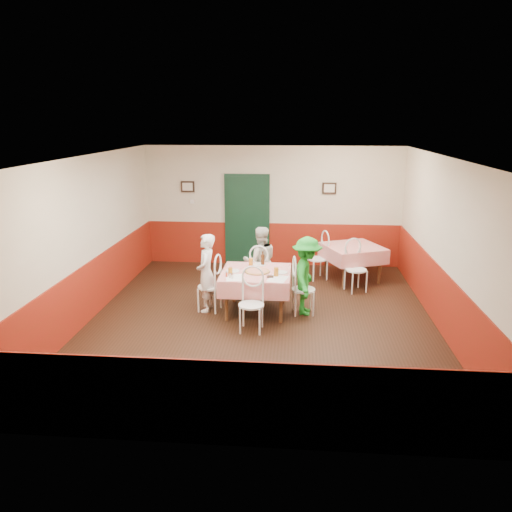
# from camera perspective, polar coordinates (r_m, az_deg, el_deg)

# --- Properties ---
(floor) EXTENTS (7.00, 7.00, 0.00)m
(floor) POSITION_cam_1_polar(r_m,az_deg,el_deg) (8.78, 0.61, -7.29)
(floor) COLOR black
(floor) RESTS_ON ground
(ceiling) EXTENTS (7.00, 7.00, 0.00)m
(ceiling) POSITION_cam_1_polar(r_m,az_deg,el_deg) (8.12, 0.67, 11.25)
(ceiling) COLOR white
(ceiling) RESTS_ON back_wall
(back_wall) EXTENTS (6.00, 0.10, 2.80)m
(back_wall) POSITION_cam_1_polar(r_m,az_deg,el_deg) (11.76, 1.92, 5.68)
(back_wall) COLOR beige
(back_wall) RESTS_ON ground
(front_wall) EXTENTS (6.00, 0.10, 2.80)m
(front_wall) POSITION_cam_1_polar(r_m,az_deg,el_deg) (5.03, -2.37, -7.93)
(front_wall) COLOR beige
(front_wall) RESTS_ON ground
(left_wall) EXTENTS (0.10, 7.00, 2.80)m
(left_wall) POSITION_cam_1_polar(r_m,az_deg,el_deg) (9.07, -18.64, 1.92)
(left_wall) COLOR beige
(left_wall) RESTS_ON ground
(right_wall) EXTENTS (0.10, 7.00, 2.80)m
(right_wall) POSITION_cam_1_polar(r_m,az_deg,el_deg) (8.66, 20.85, 1.11)
(right_wall) COLOR beige
(right_wall) RESTS_ON ground
(wainscot_back) EXTENTS (6.00, 0.03, 1.00)m
(wainscot_back) POSITION_cam_1_polar(r_m,az_deg,el_deg) (11.94, 1.87, 1.41)
(wainscot_back) COLOR maroon
(wainscot_back) RESTS_ON ground
(wainscot_front) EXTENTS (6.00, 0.03, 1.00)m
(wainscot_front) POSITION_cam_1_polar(r_m,az_deg,el_deg) (5.46, -2.24, -16.56)
(wainscot_front) COLOR maroon
(wainscot_front) RESTS_ON ground
(wainscot_left) EXTENTS (0.03, 7.00, 1.00)m
(wainscot_left) POSITION_cam_1_polar(r_m,az_deg,el_deg) (9.30, -18.08, -3.48)
(wainscot_left) COLOR maroon
(wainscot_left) RESTS_ON ground
(wainscot_right) EXTENTS (0.03, 7.00, 1.00)m
(wainscot_right) POSITION_cam_1_polar(r_m,az_deg,el_deg) (8.91, 20.21, -4.51)
(wainscot_right) COLOR maroon
(wainscot_right) RESTS_ON ground
(door) EXTENTS (0.96, 0.06, 2.10)m
(door) POSITION_cam_1_polar(r_m,az_deg,el_deg) (11.83, -1.02, 4.01)
(door) COLOR black
(door) RESTS_ON ground
(picture_left) EXTENTS (0.32, 0.03, 0.26)m
(picture_left) POSITION_cam_1_polar(r_m,az_deg,el_deg) (11.92, -7.82, 7.86)
(picture_left) COLOR black
(picture_left) RESTS_ON back_wall
(picture_right) EXTENTS (0.32, 0.03, 0.26)m
(picture_right) POSITION_cam_1_polar(r_m,az_deg,el_deg) (11.65, 8.38, 7.67)
(picture_right) COLOR black
(picture_right) RESTS_ON back_wall
(thermostat) EXTENTS (0.10, 0.03, 0.10)m
(thermostat) POSITION_cam_1_polar(r_m,az_deg,el_deg) (11.95, -7.28, 6.20)
(thermostat) COLOR white
(thermostat) RESTS_ON back_wall
(main_table) EXTENTS (1.23, 1.23, 0.77)m
(main_table) POSITION_cam_1_polar(r_m,az_deg,el_deg) (9.00, 0.00, -4.14)
(main_table) COLOR red
(main_table) RESTS_ON ground
(second_table) EXTENTS (1.47, 1.47, 0.77)m
(second_table) POSITION_cam_1_polar(r_m,az_deg,el_deg) (10.98, 10.94, -0.80)
(second_table) COLOR red
(second_table) RESTS_ON ground
(chair_left) EXTENTS (0.48, 0.48, 0.90)m
(chair_left) POSITION_cam_1_polar(r_m,az_deg,el_deg) (9.09, -5.35, -3.52)
(chair_left) COLOR white
(chair_left) RESTS_ON ground
(chair_right) EXTENTS (0.47, 0.47, 0.90)m
(chair_right) POSITION_cam_1_polar(r_m,az_deg,el_deg) (8.95, 5.44, -3.84)
(chair_right) COLOR white
(chair_right) RESTS_ON ground
(chair_far) EXTENTS (0.44, 0.44, 0.90)m
(chair_far) POSITION_cam_1_polar(r_m,az_deg,el_deg) (9.78, 0.45, -2.07)
(chair_far) COLOR white
(chair_far) RESTS_ON ground
(chair_near) EXTENTS (0.44, 0.44, 0.90)m
(chair_near) POSITION_cam_1_polar(r_m,az_deg,el_deg) (8.18, -0.54, -5.64)
(chair_near) COLOR white
(chair_near) RESTS_ON ground
(chair_second_a) EXTENTS (0.55, 0.55, 0.90)m
(chair_second_a) POSITION_cam_1_polar(r_m,az_deg,el_deg) (10.90, 7.04, -0.33)
(chair_second_a) COLOR white
(chair_second_a) RESTS_ON ground
(chair_second_b) EXTENTS (0.55, 0.55, 0.90)m
(chair_second_b) POSITION_cam_1_polar(r_m,az_deg,el_deg) (10.25, 11.37, -1.57)
(chair_second_b) COLOR white
(chair_second_b) RESTS_ON ground
(pizza) EXTENTS (0.43, 0.43, 0.03)m
(pizza) POSITION_cam_1_polar(r_m,az_deg,el_deg) (8.85, 0.16, -1.77)
(pizza) COLOR #B74723
(pizza) RESTS_ON main_table
(plate_left) EXTENTS (0.25, 0.25, 0.01)m
(plate_left) POSITION_cam_1_polar(r_m,az_deg,el_deg) (8.90, -2.67, -1.73)
(plate_left) COLOR white
(plate_left) RESTS_ON main_table
(plate_right) EXTENTS (0.25, 0.25, 0.01)m
(plate_right) POSITION_cam_1_polar(r_m,az_deg,el_deg) (8.83, 2.81, -1.89)
(plate_right) COLOR white
(plate_right) RESTS_ON main_table
(plate_far) EXTENTS (0.25, 0.25, 0.01)m
(plate_far) POSITION_cam_1_polar(r_m,az_deg,el_deg) (9.29, 0.36, -0.98)
(plate_far) COLOR white
(plate_far) RESTS_ON main_table
(glass_a) EXTENTS (0.08, 0.08, 0.14)m
(glass_a) POSITION_cam_1_polar(r_m,az_deg,el_deg) (8.65, -2.95, -1.82)
(glass_a) COLOR #BF7219
(glass_a) RESTS_ON main_table
(glass_b) EXTENTS (0.08, 0.08, 0.15)m
(glass_b) POSITION_cam_1_polar(r_m,az_deg,el_deg) (8.62, 2.32, -1.83)
(glass_b) COLOR #BF7219
(glass_b) RESTS_ON main_table
(glass_c) EXTENTS (0.08, 0.08, 0.14)m
(glass_c) POSITION_cam_1_polar(r_m,az_deg,el_deg) (9.24, -0.59, -0.67)
(glass_c) COLOR #BF7219
(glass_c) RESTS_ON main_table
(beer_bottle) EXTENTS (0.07, 0.07, 0.24)m
(beer_bottle) POSITION_cam_1_polar(r_m,az_deg,el_deg) (9.24, 0.77, -0.34)
(beer_bottle) COLOR #381C0A
(beer_bottle) RESTS_ON main_table
(shaker_a) EXTENTS (0.04, 0.04, 0.09)m
(shaker_a) POSITION_cam_1_polar(r_m,az_deg,el_deg) (8.53, -2.99, -2.24)
(shaker_a) COLOR silver
(shaker_a) RESTS_ON main_table
(shaker_b) EXTENTS (0.04, 0.04, 0.09)m
(shaker_b) POSITION_cam_1_polar(r_m,az_deg,el_deg) (8.49, -2.73, -2.33)
(shaker_b) COLOR silver
(shaker_b) RESTS_ON main_table
(shaker_c) EXTENTS (0.04, 0.04, 0.09)m
(shaker_c) POSITION_cam_1_polar(r_m,az_deg,el_deg) (8.60, -3.38, -2.10)
(shaker_c) COLOR #B23319
(shaker_c) RESTS_ON main_table
(menu_left) EXTENTS (0.35, 0.44, 0.00)m
(menu_left) POSITION_cam_1_polar(r_m,az_deg,el_deg) (8.56, -2.42, -2.48)
(menu_left) COLOR white
(menu_left) RESTS_ON main_table
(menu_right) EXTENTS (0.38, 0.45, 0.00)m
(menu_right) POSITION_cam_1_polar(r_m,az_deg,el_deg) (8.50, 2.51, -2.61)
(menu_right) COLOR white
(menu_right) RESTS_ON main_table
(wallet) EXTENTS (0.11, 0.09, 0.02)m
(wallet) POSITION_cam_1_polar(r_m,az_deg,el_deg) (8.58, 1.64, -2.37)
(wallet) COLOR black
(wallet) RESTS_ON main_table
(diner_left) EXTENTS (0.36, 0.53, 1.43)m
(diner_left) POSITION_cam_1_polar(r_m,az_deg,el_deg) (9.02, -5.71, -1.93)
(diner_left) COLOR gray
(diner_left) RESTS_ON ground
(diner_far) EXTENTS (0.77, 0.66, 1.39)m
(diner_far) POSITION_cam_1_polar(r_m,az_deg,el_deg) (9.76, 0.48, -0.62)
(diner_far) COLOR gray
(diner_far) RESTS_ON ground
(diner_right) EXTENTS (0.59, 0.95, 1.41)m
(diner_right) POSITION_cam_1_polar(r_m,az_deg,el_deg) (8.87, 5.81, -2.29)
(diner_right) COLOR gray
(diner_right) RESTS_ON ground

